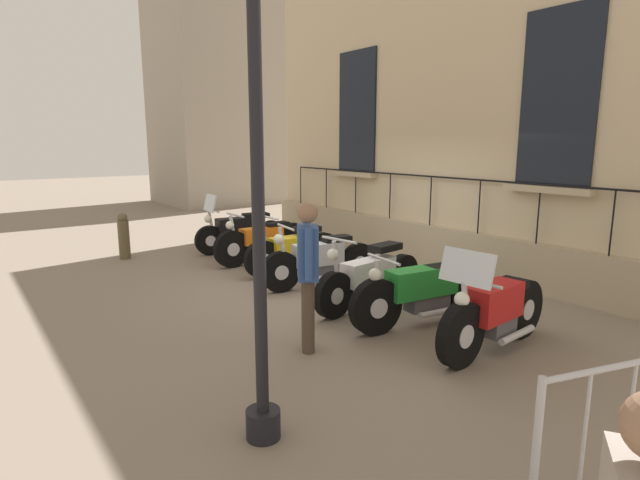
{
  "coord_description": "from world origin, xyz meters",
  "views": [
    {
      "loc": [
        5.04,
        6.44,
        2.36
      ],
      "look_at": [
        0.32,
        0.0,
        0.8
      ],
      "focal_mm": 28.51,
      "sensor_mm": 36.0,
      "label": 1
    }
  ],
  "objects_px": {
    "motorcycle_silver": "(320,261)",
    "motorcycle_green": "(424,291)",
    "motorcycle_yellow": "(294,250)",
    "motorcycle_orange": "(264,241)",
    "motorcycle_red": "(494,312)",
    "motorcycle_black": "(240,231)",
    "motorcycle_white": "(370,278)",
    "bollard": "(124,236)",
    "pedestrian_standing": "(308,268)"
  },
  "relations": [
    {
      "from": "motorcycle_silver",
      "to": "motorcycle_green",
      "type": "bearing_deg",
      "value": 91.03
    },
    {
      "from": "motorcycle_green",
      "to": "motorcycle_yellow",
      "type": "bearing_deg",
      "value": -91.82
    },
    {
      "from": "motorcycle_orange",
      "to": "motorcycle_red",
      "type": "distance_m",
      "value": 5.34
    },
    {
      "from": "motorcycle_yellow",
      "to": "motorcycle_red",
      "type": "bearing_deg",
      "value": 88.32
    },
    {
      "from": "motorcycle_black",
      "to": "motorcycle_white",
      "type": "bearing_deg",
      "value": 87.21
    },
    {
      "from": "motorcycle_orange",
      "to": "motorcycle_yellow",
      "type": "distance_m",
      "value": 1.04
    },
    {
      "from": "motorcycle_yellow",
      "to": "motorcycle_silver",
      "type": "bearing_deg",
      "value": 81.92
    },
    {
      "from": "bollard",
      "to": "pedestrian_standing",
      "type": "distance_m",
      "value": 6.03
    },
    {
      "from": "motorcycle_orange",
      "to": "motorcycle_yellow",
      "type": "bearing_deg",
      "value": 91.24
    },
    {
      "from": "motorcycle_black",
      "to": "pedestrian_standing",
      "type": "relative_size",
      "value": 1.2
    },
    {
      "from": "motorcycle_red",
      "to": "motorcycle_black",
      "type": "bearing_deg",
      "value": -91.65
    },
    {
      "from": "motorcycle_orange",
      "to": "motorcycle_white",
      "type": "relative_size",
      "value": 0.99
    },
    {
      "from": "motorcycle_green",
      "to": "bollard",
      "type": "height_order",
      "value": "motorcycle_green"
    },
    {
      "from": "motorcycle_green",
      "to": "bollard",
      "type": "xyz_separation_m",
      "value": [
        2.06,
        -6.21,
        0.03
      ]
    },
    {
      "from": "motorcycle_red",
      "to": "pedestrian_standing",
      "type": "relative_size",
      "value": 1.19
    },
    {
      "from": "motorcycle_yellow",
      "to": "pedestrian_standing",
      "type": "height_order",
      "value": "pedestrian_standing"
    },
    {
      "from": "motorcycle_green",
      "to": "motorcycle_orange",
      "type": "bearing_deg",
      "value": -91.08
    },
    {
      "from": "motorcycle_white",
      "to": "motorcycle_black",
      "type": "bearing_deg",
      "value": -92.79
    },
    {
      "from": "motorcycle_white",
      "to": "motorcycle_red",
      "type": "distance_m",
      "value": 2.05
    },
    {
      "from": "motorcycle_white",
      "to": "motorcycle_silver",
      "type": "bearing_deg",
      "value": -90.55
    },
    {
      "from": "motorcycle_silver",
      "to": "motorcycle_orange",
      "type": "bearing_deg",
      "value": -93.36
    },
    {
      "from": "pedestrian_standing",
      "to": "bollard",
      "type": "bearing_deg",
      "value": -86.48
    },
    {
      "from": "motorcycle_black",
      "to": "motorcycle_yellow",
      "type": "distance_m",
      "value": 2.18
    },
    {
      "from": "motorcycle_black",
      "to": "motorcycle_white",
      "type": "relative_size",
      "value": 0.94
    },
    {
      "from": "motorcycle_white",
      "to": "pedestrian_standing",
      "type": "relative_size",
      "value": 1.27
    },
    {
      "from": "motorcycle_white",
      "to": "motorcycle_red",
      "type": "xyz_separation_m",
      "value": [
        -0.03,
        2.05,
        0.05
      ]
    },
    {
      "from": "motorcycle_black",
      "to": "pedestrian_standing",
      "type": "height_order",
      "value": "pedestrian_standing"
    },
    {
      "from": "motorcycle_black",
      "to": "motorcycle_white",
      "type": "height_order",
      "value": "motorcycle_black"
    },
    {
      "from": "motorcycle_yellow",
      "to": "motorcycle_green",
      "type": "xyz_separation_m",
      "value": [
        0.1,
        3.23,
        0.03
      ]
    },
    {
      "from": "motorcycle_silver",
      "to": "motorcycle_green",
      "type": "relative_size",
      "value": 0.94
    },
    {
      "from": "bollard",
      "to": "pedestrian_standing",
      "type": "xyz_separation_m",
      "value": [
        -0.37,
        6.0,
        0.49
      ]
    },
    {
      "from": "motorcycle_orange",
      "to": "bollard",
      "type": "xyz_separation_m",
      "value": [
        2.14,
        -1.94,
        0.05
      ]
    },
    {
      "from": "motorcycle_green",
      "to": "pedestrian_standing",
      "type": "relative_size",
      "value": 1.31
    },
    {
      "from": "motorcycle_red",
      "to": "pedestrian_standing",
      "type": "distance_m",
      "value": 2.16
    },
    {
      "from": "motorcycle_green",
      "to": "bollard",
      "type": "distance_m",
      "value": 6.54
    },
    {
      "from": "motorcycle_yellow",
      "to": "bollard",
      "type": "height_order",
      "value": "motorcycle_yellow"
    },
    {
      "from": "motorcycle_white",
      "to": "motorcycle_green",
      "type": "bearing_deg",
      "value": 93.02
    },
    {
      "from": "motorcycle_green",
      "to": "motorcycle_red",
      "type": "relative_size",
      "value": 1.1
    },
    {
      "from": "motorcycle_yellow",
      "to": "pedestrian_standing",
      "type": "xyz_separation_m",
      "value": [
        1.79,
        3.02,
        0.54
      ]
    },
    {
      "from": "motorcycle_black",
      "to": "motorcycle_orange",
      "type": "bearing_deg",
      "value": 85.82
    },
    {
      "from": "motorcycle_white",
      "to": "pedestrian_standing",
      "type": "height_order",
      "value": "pedestrian_standing"
    },
    {
      "from": "motorcycle_black",
      "to": "motorcycle_red",
      "type": "distance_m",
      "value": 6.48
    },
    {
      "from": "motorcycle_yellow",
      "to": "motorcycle_red",
      "type": "height_order",
      "value": "motorcycle_red"
    },
    {
      "from": "motorcycle_red",
      "to": "bollard",
      "type": "xyz_separation_m",
      "value": [
        2.04,
        -7.27,
        0.01
      ]
    },
    {
      "from": "motorcycle_red",
      "to": "bollard",
      "type": "bearing_deg",
      "value": -74.37
    },
    {
      "from": "motorcycle_orange",
      "to": "motorcycle_black",
      "type": "bearing_deg",
      "value": -94.18
    },
    {
      "from": "motorcycle_black",
      "to": "bollard",
      "type": "height_order",
      "value": "motorcycle_black"
    },
    {
      "from": "bollard",
      "to": "pedestrian_standing",
      "type": "height_order",
      "value": "pedestrian_standing"
    },
    {
      "from": "motorcycle_red",
      "to": "motorcycle_silver",
      "type": "bearing_deg",
      "value": -89.71
    },
    {
      "from": "motorcycle_black",
      "to": "motorcycle_silver",
      "type": "height_order",
      "value": "motorcycle_black"
    }
  ]
}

